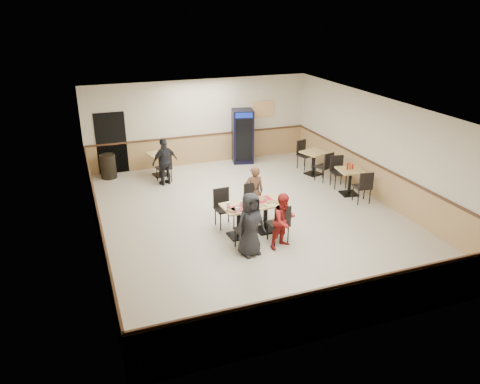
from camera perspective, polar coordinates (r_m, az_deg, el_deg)
name	(u,v)px	position (r m, az deg, el deg)	size (l,w,h in m)	color
ground	(252,218)	(12.74, 1.44, -3.19)	(10.00, 10.00, 0.00)	beige
room_shell	(274,162)	(15.35, 4.13, 3.61)	(10.00, 10.00, 10.00)	silver
main_table	(252,214)	(11.71, 1.52, -2.68)	(1.57, 0.86, 0.82)	black
main_chairs	(250,215)	(11.70, 1.27, -2.84)	(1.46, 1.87, 1.03)	black
diner_woman_left	(250,224)	(10.67, 1.28, -3.97)	(0.75, 0.49, 1.53)	black
diner_woman_right	(284,221)	(11.07, 5.36, -3.51)	(0.66, 0.52, 1.37)	maroon
diner_man_opposite	(254,192)	(12.59, 1.73, 0.06)	(0.52, 0.34, 1.44)	brown
lone_diner	(165,162)	(15.00, -9.15, 3.66)	(0.89, 0.37, 1.52)	black
tabletop_clutter	(250,204)	(11.50, 1.20, -1.52)	(1.40, 0.71, 0.12)	#B30B27
side_table_near	(350,178)	(14.48, 13.28, 1.68)	(0.84, 0.84, 0.80)	black
side_table_near_chair_south	(362,186)	(14.00, 14.68, 0.71)	(0.47, 0.47, 1.01)	black
side_table_near_chair_north	(339,172)	(14.99, 11.96, 2.41)	(0.47, 0.47, 1.01)	black
side_table_far	(314,159)	(15.96, 9.02, 3.95)	(0.94, 0.94, 0.80)	black
side_table_far_chair_south	(323,166)	(15.44, 10.14, 3.15)	(0.47, 0.47, 1.01)	black
side_table_far_chair_north	(305,155)	(16.50, 7.95, 4.53)	(0.47, 0.47, 1.01)	black
condiment_caddy	(349,166)	(14.38, 13.20, 3.06)	(0.23, 0.06, 0.20)	#B1150C
back_table	(160,161)	(15.90, -9.74, 3.78)	(0.86, 0.86, 0.78)	black
back_table_chair_lone	(164,167)	(15.33, -9.29, 3.01)	(0.46, 0.46, 0.99)	black
pepsi_cooler	(243,136)	(16.92, 0.32, 6.83)	(0.87, 0.87, 1.93)	black
trash_bin	(108,166)	(16.08, -15.77, 3.03)	(0.51, 0.51, 0.80)	black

